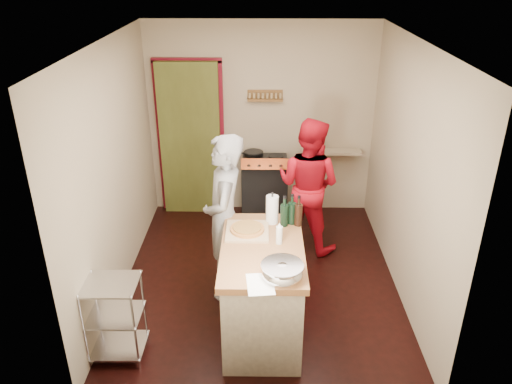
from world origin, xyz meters
TOP-DOWN VIEW (x-y plane):
  - floor at (0.00, 0.00)m, footprint 3.50×3.50m
  - back_wall at (-0.64, 1.78)m, footprint 3.00×0.44m
  - left_wall at (-1.50, 0.00)m, footprint 0.04×3.50m
  - right_wall at (1.50, 0.00)m, footprint 0.04×3.50m
  - ceiling at (0.00, 0.00)m, footprint 3.00×3.50m
  - stove at (0.05, 1.42)m, footprint 0.60×0.63m
  - wire_shelving at (-1.28, -1.20)m, footprint 0.48×0.40m
  - island at (0.03, -0.86)m, footprint 0.75×1.35m
  - person_stripe at (-0.37, -0.21)m, footprint 0.44×0.66m
  - person_red at (0.57, 0.74)m, footprint 1.01×0.95m

SIDE VIEW (x-z plane):
  - floor at x=0.00m, z-range 0.00..0.00m
  - wire_shelving at x=-1.28m, z-range 0.04..0.84m
  - stove at x=0.05m, z-range -0.05..0.95m
  - island at x=0.03m, z-range -0.13..1.13m
  - person_red at x=0.57m, z-range 0.00..1.65m
  - person_stripe at x=-0.37m, z-range 0.00..1.78m
  - back_wall at x=-0.64m, z-range -0.17..2.43m
  - left_wall at x=-1.50m, z-range 0.00..2.60m
  - right_wall at x=1.50m, z-range 0.00..2.60m
  - ceiling at x=0.00m, z-range 2.60..2.62m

